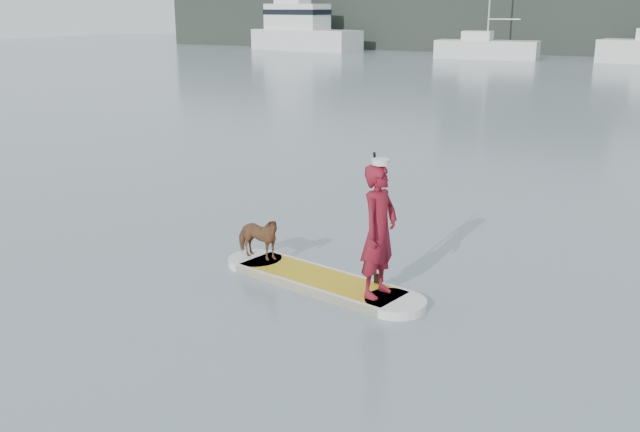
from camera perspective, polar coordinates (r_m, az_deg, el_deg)
The scene contains 8 objects.
ground at distance 10.67m, azimuth 2.42°, elevation -3.94°, with size 140.00×140.00×0.00m, color slate.
paddleboard at distance 9.90m, azimuth -0.00°, elevation -5.23°, with size 3.26×1.25×0.12m.
paddler at distance 9.04m, azimuth 4.74°, elevation -1.21°, with size 0.63×0.41×1.72m, color maroon.
white_cap at distance 8.81m, azimuth 4.88°, elevation 4.35°, with size 0.22×0.22×0.07m, color silver.
dog at distance 10.52m, azimuth -5.02°, elevation -1.73°, with size 0.35×0.77×0.65m, color brown.
paddle at distance 9.46m, azimuth 4.68°, elevation -1.58°, with size 0.10×0.30×2.00m.
sailboat_c at distance 55.11m, azimuth 13.13°, elevation 12.96°, with size 7.54×3.10×10.55m.
motor_yacht_b at distance 64.35m, azimuth -1.45°, elevation 14.74°, with size 10.15×4.55×6.47m.
Camera 1 is at (4.43, -8.97, 3.71)m, focal length 40.00 mm.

